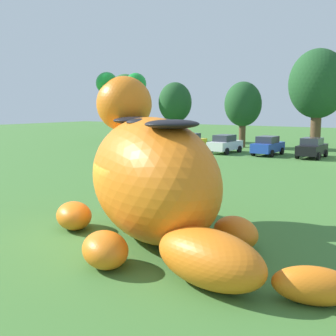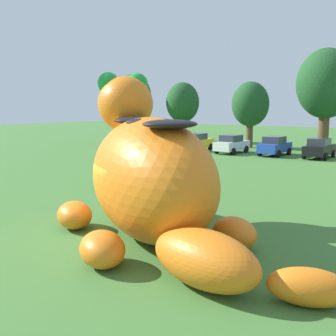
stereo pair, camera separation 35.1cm
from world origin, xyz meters
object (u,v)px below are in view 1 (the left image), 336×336
Objects in this scene: car_black at (312,148)px; car_white at (225,144)px; spectator_mid_field at (157,159)px; car_blue at (268,146)px; giant_inflatable_creature at (152,177)px; spectator_near_inflatable at (105,161)px; car_yellow at (190,142)px.

car_white is at bearing -174.88° from car_black.
spectator_mid_field is at bearing -116.42° from car_black.
car_blue reaches higher than spectator_mid_field.
spectator_near_inflatable is (-10.16, 8.94, -1.22)m from giant_inflatable_creature.
spectator_near_inflatable is at bearing -118.13° from car_black.
car_yellow is 13.91m from spectator_mid_field.
spectator_mid_field is (-8.13, 11.79, -1.22)m from giant_inflatable_creature.
spectator_mid_field is (1.13, -12.77, -0.01)m from car_white.
giant_inflatable_creature is at bearing -78.12° from car_blue.
giant_inflatable_creature is at bearing -61.96° from car_yellow.
car_blue is at bearing 7.80° from car_white.
car_blue and car_black have the same top height.
giant_inflatable_creature reaches higher than spectator_near_inflatable.
spectator_near_inflatable is at bearing -106.79° from car_blue.
car_white is 4.02m from car_blue.
giant_inflatable_creature is 6.35× the size of spectator_near_inflatable.
car_white and car_blue have the same top height.
spectator_mid_field is at bearing -102.07° from car_blue.
giant_inflatable_creature is 26.27m from car_white.
giant_inflatable_creature is 2.62× the size of car_yellow.
car_yellow is at bearing 118.04° from giant_inflatable_creature.
giant_inflatable_creature is 25.68m from car_blue.
car_black reaches higher than spectator_mid_field.
spectator_mid_field is at bearing -84.93° from car_white.
spectator_near_inflatable is (3.02, -15.81, -0.01)m from car_yellow.
car_blue is (7.90, 0.35, 0.00)m from car_yellow.
giant_inflatable_creature is at bearing -86.75° from car_black.
spectator_mid_field is at bearing -68.71° from car_yellow.
giant_inflatable_creature is 2.65× the size of car_black.
car_blue is at bearing 77.93° from spectator_mid_field.
car_black is 18.51m from spectator_near_inflatable.
car_blue is at bearing 2.56° from car_yellow.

